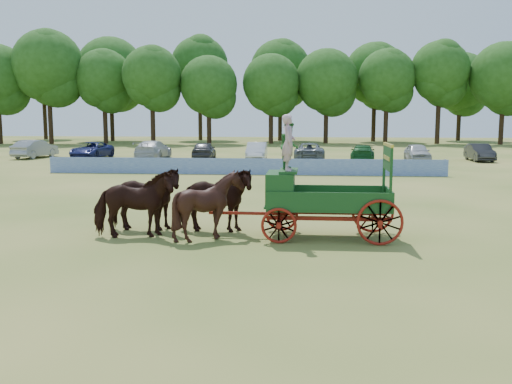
% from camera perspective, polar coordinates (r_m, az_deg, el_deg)
% --- Properties ---
extents(ground, '(160.00, 160.00, 0.00)m').
position_cam_1_polar(ground, '(19.30, -4.54, -3.85)').
color(ground, tan).
rests_on(ground, ground).
extents(horse_lead_left, '(2.74, 1.69, 2.15)m').
position_cam_1_polar(horse_lead_left, '(18.33, -12.14, -1.21)').
color(horse_lead_left, black).
rests_on(horse_lead_left, ground).
extents(horse_lead_right, '(2.62, 1.35, 2.15)m').
position_cam_1_polar(horse_lead_right, '(19.37, -11.17, -0.70)').
color(horse_lead_right, black).
rests_on(horse_lead_right, ground).
extents(horse_wheel_left, '(2.13, 1.94, 2.15)m').
position_cam_1_polar(horse_wheel_left, '(17.76, -4.73, -1.34)').
color(horse_wheel_left, black).
rests_on(horse_wheel_left, ground).
extents(horse_wheel_right, '(2.56, 1.20, 2.15)m').
position_cam_1_polar(horse_wheel_right, '(18.83, -4.15, -0.82)').
color(horse_wheel_right, black).
rests_on(horse_wheel_right, ground).
extents(farm_dray, '(6.00, 2.00, 3.88)m').
position_cam_1_polar(farm_dray, '(17.97, 4.89, 0.63)').
color(farm_dray, maroon).
rests_on(farm_dray, ground).
extents(sponsor_banner, '(26.00, 0.08, 1.05)m').
position_cam_1_polar(sponsor_banner, '(37.02, -1.33, 2.58)').
color(sponsor_banner, '#1C3E98').
rests_on(sponsor_banner, ground).
extents(parked_cars, '(55.99, 6.73, 1.62)m').
position_cam_1_polar(parked_cars, '(48.81, 2.46, 4.09)').
color(parked_cars, silver).
rests_on(parked_cars, ground).
extents(treeline, '(87.57, 23.97, 15.47)m').
position_cam_1_polar(treeline, '(80.02, -2.37, 11.63)').
color(treeline, '#382314').
rests_on(treeline, ground).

